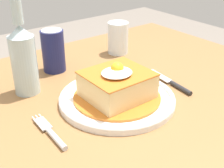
# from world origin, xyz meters

# --- Properties ---
(dining_table) EXTENTS (1.17, 0.83, 0.75)m
(dining_table) POSITION_xyz_m (0.00, 0.00, 0.63)
(dining_table) COLOR olive
(dining_table) RESTS_ON ground_plane
(main_plate) EXTENTS (0.28, 0.28, 0.02)m
(main_plate) POSITION_xyz_m (0.03, -0.03, 0.76)
(main_plate) COLOR white
(main_plate) RESTS_ON dining_table
(sandwich_meal) EXTENTS (0.21, 0.21, 0.09)m
(sandwich_meal) POSITION_xyz_m (0.03, -0.03, 0.80)
(sandwich_meal) COLOR #C66B23
(sandwich_meal) RESTS_ON main_plate
(fork) EXTENTS (0.02, 0.14, 0.01)m
(fork) POSITION_xyz_m (-0.16, -0.06, 0.76)
(fork) COLOR silver
(fork) RESTS_ON dining_table
(knife) EXTENTS (0.03, 0.17, 0.01)m
(knife) POSITION_xyz_m (0.20, -0.06, 0.76)
(knife) COLOR #262628
(knife) RESTS_ON dining_table
(soda_can) EXTENTS (0.07, 0.07, 0.12)m
(soda_can) POSITION_xyz_m (0.00, 0.23, 0.81)
(soda_can) COLOR #191E51
(soda_can) RESTS_ON dining_table
(beer_bottle_clear) EXTENTS (0.06, 0.06, 0.27)m
(beer_bottle_clear) POSITION_xyz_m (-0.12, 0.15, 0.85)
(beer_bottle_clear) COLOR #ADC6CC
(beer_bottle_clear) RESTS_ON dining_table
(drinking_glass) EXTENTS (0.07, 0.07, 0.10)m
(drinking_glass) POSITION_xyz_m (0.24, 0.22, 0.80)
(drinking_glass) COLOR silver
(drinking_glass) RESTS_ON dining_table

